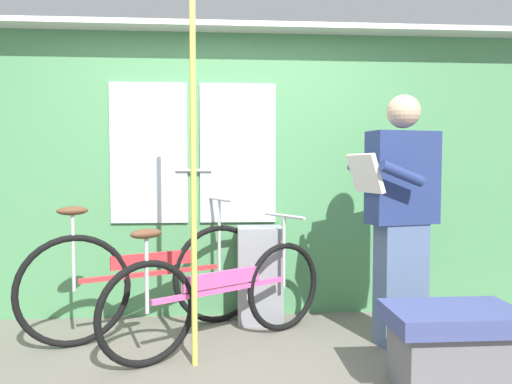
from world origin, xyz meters
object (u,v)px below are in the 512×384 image
(bicycle_near_door, at_px, (151,279))
(bicycle_leaning_behind, at_px, (221,295))
(trash_bin_by_wall, at_px, (260,274))
(handrail_pole, at_px, (194,180))
(bench_seat_corner, at_px, (453,347))
(passenger_reading_newspaper, at_px, (401,214))

(bicycle_near_door, bearing_deg, bicycle_leaning_behind, -54.85)
(trash_bin_by_wall, xyz_separation_m, handrail_pole, (-0.46, -0.79, 0.76))
(trash_bin_by_wall, bearing_deg, bicycle_leaning_behind, -120.47)
(trash_bin_by_wall, height_order, handrail_pole, handrail_pole)
(handrail_pole, bearing_deg, bicycle_leaning_behind, 60.73)
(bench_seat_corner, bearing_deg, bicycle_near_door, 149.97)
(bicycle_near_door, bearing_deg, trash_bin_by_wall, -9.54)
(handrail_pole, bearing_deg, trash_bin_by_wall, 59.96)
(bicycle_leaning_behind, xyz_separation_m, handrail_pole, (-0.16, -0.28, 0.78))
(passenger_reading_newspaper, distance_m, bench_seat_corner, 0.95)
(bicycle_near_door, relative_size, trash_bin_by_wall, 2.26)
(bicycle_near_door, relative_size, bicycle_leaning_behind, 1.14)
(bicycle_leaning_behind, height_order, handrail_pole, handrail_pole)
(passenger_reading_newspaper, height_order, trash_bin_by_wall, passenger_reading_newspaper)
(bench_seat_corner, bearing_deg, handrail_pole, 162.86)
(passenger_reading_newspaper, bearing_deg, bicycle_leaning_behind, -13.48)
(passenger_reading_newspaper, relative_size, handrail_pole, 0.75)
(bicycle_leaning_behind, bearing_deg, bench_seat_corner, -62.76)
(passenger_reading_newspaper, height_order, handrail_pole, handrail_pole)
(passenger_reading_newspaper, distance_m, handrail_pole, 1.41)
(trash_bin_by_wall, bearing_deg, bicycle_near_door, -164.84)
(bicycle_near_door, height_order, trash_bin_by_wall, bicycle_near_door)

